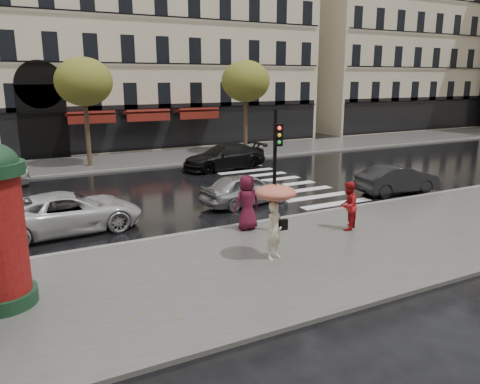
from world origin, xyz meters
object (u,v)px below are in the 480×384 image
woman_red (348,206)px  car_silver (245,189)px  car_black (224,157)px  man_burgundy (247,202)px  traffic_light (276,159)px  car_darkgrey (397,179)px  woman_umbrella (275,209)px  car_white (68,212)px

woman_red → car_silver: size_ratio=0.43×
woman_red → car_black: 12.98m
man_burgundy → woman_red: bearing=152.0°
traffic_light → car_darkgrey: bearing=16.3°
car_darkgrey → car_black: bearing=31.1°
woman_umbrella → car_silver: (2.40, 6.25, -0.96)m
car_white → traffic_light: bearing=-124.0°
car_darkgrey → car_white: bearing=89.9°
car_silver → car_black: 8.31m
woman_red → car_darkgrey: woman_red is taller
woman_umbrella → man_burgundy: woman_umbrella is taller
traffic_light → car_white: traffic_light is taller
car_darkgrey → man_burgundy: bearing=105.8°
car_silver → woman_red: bearing=-172.0°
woman_red → car_white: (-8.81, 4.77, -0.27)m
woman_red → man_burgundy: 3.59m
woman_red → car_darkgrey: size_ratio=0.42×
woman_umbrella → car_silver: size_ratio=0.57×
car_silver → car_white: 7.43m
traffic_light → car_silver: (1.04, 4.07, -2.03)m
woman_red → traffic_light: size_ratio=0.41×
car_black → woman_red: bearing=-10.3°
traffic_light → car_silver: traffic_light is taller
woman_red → man_burgundy: size_ratio=0.88×
car_darkgrey → car_black: size_ratio=0.79×
car_silver → car_darkgrey: 7.62m
man_burgundy → car_darkgrey: (9.22, 1.80, -0.43)m
woman_red → woman_umbrella: bearing=-16.0°
car_silver → car_black: size_ratio=0.78×
woman_red → traffic_light: bearing=-55.8°
man_burgundy → woman_umbrella: bearing=77.7°
car_darkgrey → car_black: car_black is taller
man_burgundy → car_black: (4.55, 11.21, -0.35)m
traffic_light → car_white: (-6.38, 3.75, -2.00)m
woman_red → car_darkgrey: 7.00m
traffic_light → car_black: size_ratio=0.83×
car_darkgrey → car_black: 10.51m
man_burgundy → car_white: size_ratio=0.38×
woman_umbrella → car_black: bearing=69.8°
car_silver → car_white: car_white is taller
traffic_light → car_white: bearing=149.5°
woman_red → man_burgundy: (-3.16, 1.69, 0.12)m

